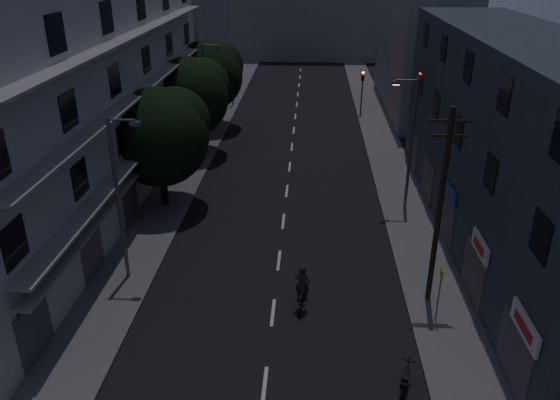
# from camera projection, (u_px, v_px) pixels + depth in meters

# --- Properties ---
(ground) EXTENTS (160.00, 160.00, 0.00)m
(ground) POSITION_uv_depth(u_px,v_px,m) (290.00, 164.00, 41.08)
(ground) COLOR black
(ground) RESTS_ON ground
(sidewalk_left) EXTENTS (3.00, 90.00, 0.15)m
(sidewalk_left) POSITION_uv_depth(u_px,v_px,m) (191.00, 161.00, 41.44)
(sidewalk_left) COLOR #565659
(sidewalk_left) RESTS_ON ground
(sidewalk_right) EXTENTS (3.00, 90.00, 0.15)m
(sidewalk_right) POSITION_uv_depth(u_px,v_px,m) (390.00, 165.00, 40.66)
(sidewalk_right) COLOR #565659
(sidewalk_right) RESTS_ON ground
(lane_markings) EXTENTS (0.15, 60.50, 0.01)m
(lane_markings) POSITION_uv_depth(u_px,v_px,m) (293.00, 138.00, 46.75)
(lane_markings) COLOR beige
(lane_markings) RESTS_ON ground
(building_left) EXTENTS (7.00, 36.00, 14.00)m
(building_left) POSITION_uv_depth(u_px,v_px,m) (85.00, 92.00, 32.44)
(building_left) COLOR #B0B1AB
(building_left) RESTS_ON ground
(building_right) EXTENTS (6.19, 28.00, 11.00)m
(building_right) POSITION_uv_depth(u_px,v_px,m) (514.00, 146.00, 28.18)
(building_right) COLOR #2B323B
(building_right) RESTS_ON ground
(building_far_left) EXTENTS (6.00, 20.00, 16.00)m
(building_far_left) POSITION_uv_depth(u_px,v_px,m) (189.00, 18.00, 59.23)
(building_far_left) COLOR slate
(building_far_left) RESTS_ON ground
(building_far_right) EXTENTS (6.00, 20.00, 13.00)m
(building_far_right) POSITION_uv_depth(u_px,v_px,m) (420.00, 42.00, 53.16)
(building_far_right) COLOR slate
(building_far_right) RESTS_ON ground
(building_far_end) EXTENTS (24.00, 8.00, 10.00)m
(building_far_end) POSITION_uv_depth(u_px,v_px,m) (303.00, 23.00, 79.81)
(building_far_end) COLOR slate
(building_far_end) RESTS_ON ground
(tree_near) EXTENTS (5.97, 5.97, 7.37)m
(tree_near) POSITION_uv_depth(u_px,v_px,m) (160.00, 133.00, 32.51)
(tree_near) COLOR black
(tree_near) RESTS_ON sidewalk_left
(tree_mid) EXTENTS (6.02, 6.02, 7.41)m
(tree_mid) POSITION_uv_depth(u_px,v_px,m) (190.00, 94.00, 41.21)
(tree_mid) COLOR black
(tree_mid) RESTS_ON sidewalk_left
(tree_far) EXTENTS (6.17, 6.17, 7.64)m
(tree_far) POSITION_uv_depth(u_px,v_px,m) (208.00, 73.00, 47.54)
(tree_far) COLOR black
(tree_far) RESTS_ON sidewalk_left
(traffic_signal_far_right) EXTENTS (0.28, 0.37, 4.10)m
(traffic_signal_far_right) POSITION_uv_depth(u_px,v_px,m) (362.00, 83.00, 52.07)
(traffic_signal_far_right) COLOR black
(traffic_signal_far_right) RESTS_ON sidewalk_right
(traffic_signal_far_left) EXTENTS (0.28, 0.37, 4.10)m
(traffic_signal_far_left) POSITION_uv_depth(u_px,v_px,m) (232.00, 76.00, 54.88)
(traffic_signal_far_left) COLOR black
(traffic_signal_far_left) RESTS_ON sidewalk_left
(street_lamp_left_near) EXTENTS (1.51, 0.25, 8.00)m
(street_lamp_left_near) POSITION_uv_depth(u_px,v_px,m) (120.00, 193.00, 24.93)
(street_lamp_left_near) COLOR slate
(street_lamp_left_near) RESTS_ON sidewalk_left
(street_lamp_right) EXTENTS (1.51, 0.25, 8.00)m
(street_lamp_right) POSITION_uv_depth(u_px,v_px,m) (410.00, 139.00, 32.04)
(street_lamp_right) COLOR #53555B
(street_lamp_right) RESTS_ON sidewalk_right
(street_lamp_left_far) EXTENTS (1.51, 0.25, 8.00)m
(street_lamp_left_far) POSITION_uv_depth(u_px,v_px,m) (206.00, 90.00, 43.23)
(street_lamp_left_far) COLOR #52545A
(street_lamp_left_far) RESTS_ON sidewalk_left
(utility_pole) EXTENTS (1.80, 0.24, 9.00)m
(utility_pole) POSITION_uv_depth(u_px,v_px,m) (440.00, 205.00, 23.08)
(utility_pole) COLOR black
(utility_pole) RESTS_ON sidewalk_right
(bus_stop_sign) EXTENTS (0.06, 0.35, 2.52)m
(bus_stop_sign) POSITION_uv_depth(u_px,v_px,m) (440.00, 285.00, 22.88)
(bus_stop_sign) COLOR #595B60
(bus_stop_sign) RESTS_ON sidewalk_right
(motorcycle) EXTENTS (0.73, 1.62, 1.08)m
(motorcycle) POSITION_uv_depth(u_px,v_px,m) (405.00, 382.00, 19.82)
(motorcycle) COLOR black
(motorcycle) RESTS_ON ground
(cyclist) EXTENTS (0.82, 1.85, 2.27)m
(cyclist) POSITION_uv_depth(u_px,v_px,m) (302.00, 295.00, 24.24)
(cyclist) COLOR black
(cyclist) RESTS_ON ground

